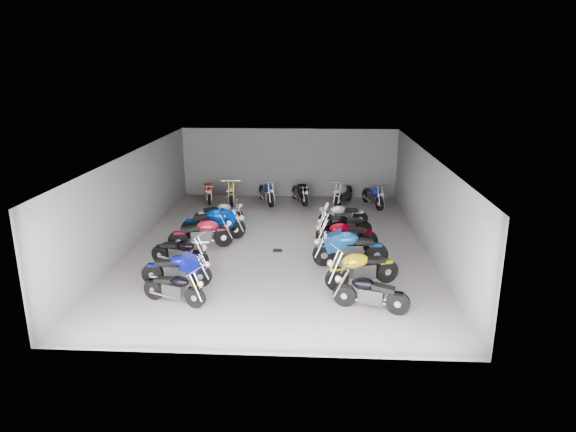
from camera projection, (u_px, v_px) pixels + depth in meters
name	position (u px, v px, depth m)	size (l,w,h in m)	color
ground	(279.00, 246.00, 17.79)	(14.00, 14.00, 0.00)	gray
wall_back	(289.00, 163.00, 24.04)	(10.00, 0.10, 3.20)	slate
wall_left	(133.00, 199.00, 17.60)	(0.10, 14.00, 3.20)	slate
wall_right	(428.00, 203.00, 17.07)	(0.10, 14.00, 3.20)	slate
ceiling	(278.00, 154.00, 16.88)	(10.00, 14.00, 0.04)	black
drain_grate	(278.00, 250.00, 17.31)	(0.32, 0.32, 0.01)	black
motorcycle_left_a	(175.00, 288.00, 13.37)	(1.79, 0.73, 0.81)	black
motorcycle_left_b	(177.00, 269.00, 14.47)	(2.03, 0.42, 0.89)	black
motorcycle_left_c	(180.00, 252.00, 15.84)	(1.94, 0.71, 0.87)	black
motorcycle_left_d	(202.00, 234.00, 17.37)	(2.14, 0.85, 0.97)	black
motorcycle_left_e	(214.00, 224.00, 18.39)	(2.33, 0.47, 1.02)	black
motorcycle_left_f	(219.00, 213.00, 19.94)	(1.89, 0.76, 0.86)	black
motorcycle_right_a	(370.00, 293.00, 13.01)	(1.93, 0.70, 0.87)	black
motorcycle_right_b	(362.00, 269.00, 14.37)	(2.13, 1.04, 0.99)	black
motorcycle_right_c	(349.00, 248.00, 15.88)	(2.37, 0.51, 1.04)	black
motorcycle_right_d	(346.00, 235.00, 17.25)	(2.14, 0.47, 0.94)	black
motorcycle_right_e	(344.00, 227.00, 18.15)	(2.04, 0.96, 0.94)	black
motorcycle_right_f	(343.00, 215.00, 19.76)	(1.93, 0.54, 0.85)	black
motorcycle_back_a	(208.00, 192.00, 23.38)	(0.63, 1.88, 0.84)	black
motorcycle_back_b	(232.00, 192.00, 23.14)	(0.50, 2.20, 0.97)	black
motorcycle_back_c	(267.00, 193.00, 23.06)	(0.88, 1.99, 0.92)	black
motorcycle_back_d	(300.00, 193.00, 23.17)	(0.82, 1.87, 0.86)	black
motorcycle_back_e	(343.00, 193.00, 22.86)	(0.92, 2.04, 0.94)	black
motorcycle_back_f	(373.00, 196.00, 22.55)	(0.77, 1.96, 0.89)	black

